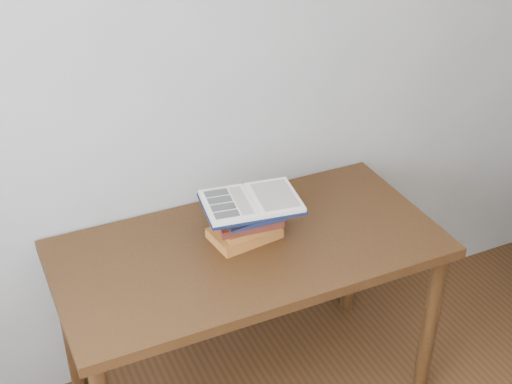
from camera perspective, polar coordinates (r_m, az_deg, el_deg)
name	(u,v)px	position (r m, az deg, el deg)	size (l,w,h in m)	color
desk	(249,266)	(2.68, -0.54, -5.93)	(1.42, 0.71, 0.76)	#3F2A0F
book_stack	(247,222)	(2.61, -0.73, -2.41)	(0.27, 0.20, 0.15)	#A35725
open_book	(251,202)	(2.56, -0.38, -0.80)	(0.38, 0.29, 0.03)	black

